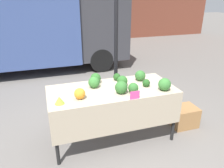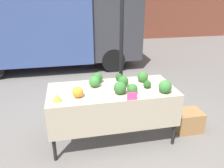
# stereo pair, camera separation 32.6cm
# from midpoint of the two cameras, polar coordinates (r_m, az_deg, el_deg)

# --- Properties ---
(ground_plane) EXTENTS (40.00, 40.00, 0.00)m
(ground_plane) POSITION_cam_midpoint_polar(r_m,az_deg,el_deg) (3.74, 2.57, -13.61)
(ground_plane) COLOR slate
(tent_pole) EXTENTS (0.07, 0.07, 2.35)m
(tent_pole) POSITION_cam_midpoint_polar(r_m,az_deg,el_deg) (4.05, 4.76, 7.78)
(tent_pole) COLOR black
(tent_pole) RESTS_ON ground_plane
(parked_truck) EXTENTS (5.06, 1.88, 2.73)m
(parked_truck) POSITION_cam_midpoint_polar(r_m,az_deg,el_deg) (6.94, -15.25, 15.47)
(parked_truck) COLOR #384C84
(parked_truck) RESTS_ON ground_plane
(market_table) EXTENTS (1.92, 0.87, 0.87)m
(market_table) POSITION_cam_midpoint_polar(r_m,az_deg,el_deg) (3.28, 3.09, -3.54)
(market_table) COLOR tan
(market_table) RESTS_ON ground_plane
(orange_cauliflower) EXTENTS (0.15, 0.15, 0.15)m
(orange_cauliflower) POSITION_cam_midpoint_polar(r_m,az_deg,el_deg) (3.02, -5.89, -2.19)
(orange_cauliflower) COLOR orange
(orange_cauliflower) RESTS_ON market_table
(romanesco_head) EXTENTS (0.13, 0.13, 0.10)m
(romanesco_head) POSITION_cam_midpoint_polar(r_m,az_deg,el_deg) (2.96, -11.12, -3.59)
(romanesco_head) COLOR #93B238
(romanesco_head) RESTS_ON market_table
(broccoli_head_0) EXTENTS (0.18, 0.18, 0.18)m
(broccoli_head_0) POSITION_cam_midpoint_polar(r_m,az_deg,el_deg) (3.11, 5.12, -1.06)
(broccoli_head_0) COLOR #336B2D
(broccoli_head_0) RESTS_ON market_table
(broccoli_head_1) EXTENTS (0.12, 0.12, 0.12)m
(broccoli_head_1) POSITION_cam_midpoint_polar(r_m,az_deg,el_deg) (3.37, 11.94, -0.16)
(broccoli_head_1) COLOR #23511E
(broccoli_head_1) RESTS_ON market_table
(broccoli_head_2) EXTENTS (0.17, 0.17, 0.17)m
(broccoli_head_2) POSITION_cam_midpoint_polar(r_m,az_deg,el_deg) (3.50, -1.17, 1.64)
(broccoli_head_2) COLOR #2D6628
(broccoli_head_2) RESTS_ON market_table
(broccoli_head_3) EXTENTS (0.19, 0.19, 0.19)m
(broccoli_head_3) POSITION_cam_midpoint_polar(r_m,az_deg,el_deg) (3.27, 16.52, -0.72)
(broccoli_head_3) COLOR #387533
(broccoli_head_3) RESTS_ON market_table
(broccoli_head_4) EXTENTS (0.15, 0.15, 0.15)m
(broccoli_head_4) POSITION_cam_midpoint_polar(r_m,az_deg,el_deg) (3.14, 8.31, -1.32)
(broccoli_head_4) COLOR #336B2D
(broccoli_head_4) RESTS_ON market_table
(broccoli_head_5) EXTENTS (0.17, 0.17, 0.17)m
(broccoli_head_5) POSITION_cam_midpoint_polar(r_m,az_deg,el_deg) (3.33, -1.80, 0.57)
(broccoli_head_5) COLOR #387533
(broccoli_head_5) RESTS_ON market_table
(broccoli_head_6) EXTENTS (0.17, 0.17, 0.17)m
(broccoli_head_6) POSITION_cam_midpoint_polar(r_m,az_deg,el_deg) (3.59, 10.63, 1.83)
(broccoli_head_6) COLOR #336B2D
(broccoli_head_6) RESTS_ON market_table
(broccoli_head_7) EXTENTS (0.12, 0.12, 0.12)m
(broccoli_head_7) POSITION_cam_midpoint_polar(r_m,az_deg,el_deg) (3.59, 4.48, 1.76)
(broccoli_head_7) COLOR #23511E
(broccoli_head_7) RESTS_ON market_table
(broccoli_head_8) EXTENTS (0.16, 0.16, 0.16)m
(broccoli_head_8) POSITION_cam_midpoint_polar(r_m,az_deg,el_deg) (3.37, 5.70, 0.66)
(broccoli_head_8) COLOR #2D6628
(broccoli_head_8) RESTS_ON market_table
(price_sign) EXTENTS (0.14, 0.01, 0.12)m
(price_sign) POSITION_cam_midpoint_polar(r_m,az_deg,el_deg) (2.96, 8.44, -3.24)
(price_sign) COLOR #EF4793
(price_sign) RESTS_ON market_table
(produce_crate) EXTENTS (0.44, 0.36, 0.36)m
(produce_crate) POSITION_cam_midpoint_polar(r_m,az_deg,el_deg) (4.08, 21.41, -8.95)
(produce_crate) COLOR #9E7042
(produce_crate) RESTS_ON ground_plane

